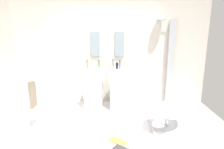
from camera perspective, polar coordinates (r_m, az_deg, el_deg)
name	(u,v)px	position (r m, az deg, el deg)	size (l,w,h in m)	color
ground_plane	(102,135)	(3.38, -2.99, -18.39)	(4.80, 3.60, 0.04)	silver
rear_partition	(107,51)	(4.56, -1.46, 7.34)	(4.80, 0.10, 2.60)	beige
pedestal_sink_left	(94,86)	(4.25, -5.77, -3.51)	(0.51, 0.51, 1.08)	white
pedestal_sink_right	(119,86)	(4.21, 2.25, -3.60)	(0.51, 0.51, 1.08)	white
vanity_mirror_left	(95,44)	(4.51, -5.33, 9.39)	(0.22, 0.03, 0.59)	#8C9EA8
vanity_mirror_right	(119,44)	(4.47, 2.31, 9.41)	(0.22, 0.03, 0.59)	#8C9EA8
shower_column	(170,61)	(4.63, 17.57, 4.10)	(0.49, 0.24, 2.05)	#B7BABF
lounge_chair	(167,111)	(3.52, 16.69, -10.86)	(1.10, 1.10, 0.65)	#B7BABF
towel_rack	(31,95)	(3.64, -23.92, -5.95)	(0.37, 0.22, 0.95)	#B7BABF
area_rug	(128,145)	(3.08, 4.89, -21.23)	(1.19, 0.84, 0.01)	beige
magazine_ochre	(118,141)	(3.14, 1.76, -20.12)	(0.28, 0.14, 0.02)	gold
coffee_mug	(131,140)	(3.12, 5.82, -19.75)	(0.07, 0.07, 0.09)	white
soap_bottle_green	(99,64)	(4.08, -4.04, 3.22)	(0.05, 0.05, 0.17)	#59996B
soap_bottle_blue	(120,65)	(3.92, 2.44, 3.00)	(0.04, 0.04, 0.19)	#4C72B7
soap_bottle_amber	(87,64)	(4.04, -7.69, 3.19)	(0.04, 0.04, 0.19)	#C68C38
soap_bottle_grey	(113,64)	(3.99, 0.30, 3.21)	(0.05, 0.05, 0.20)	#99999E
soap_bottle_white	(86,65)	(4.18, -8.26, 3.03)	(0.05, 0.05, 0.13)	white
soap_bottle_black	(117,66)	(3.95, 1.54, 2.75)	(0.05, 0.05, 0.15)	black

